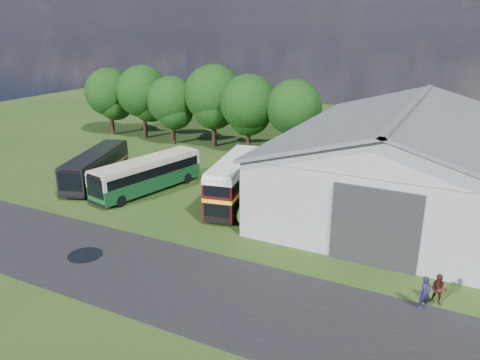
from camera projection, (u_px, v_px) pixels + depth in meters
The scene contains 18 objects.
ground at pixel (134, 241), 31.69m from camera, with size 120.00×120.00×0.00m, color #213A12.
asphalt_road at pixel (142, 272), 27.87m from camera, with size 60.00×8.00×0.02m, color black.
puddle at pixel (85, 255), 29.80m from camera, with size 2.20×2.20×0.01m, color black.
storage_shed at pixel (408, 153), 37.41m from camera, with size 18.80×24.80×8.15m.
tree_far_left at pixel (109, 92), 60.04m from camera, with size 6.12×6.12×8.64m.
tree_left_a at pixel (143, 92), 58.21m from camera, with size 6.46×6.46×9.12m.
tree_left_b at pixel (172, 101), 55.42m from camera, with size 5.78×5.78×8.16m.
tree_mid at pixel (214, 94), 54.07m from camera, with size 6.80×6.80×9.60m.
tree_right_a at pixel (249, 103), 51.24m from camera, with size 6.26×6.26×8.83m.
tree_right_b at pixel (294, 108), 49.85m from camera, with size 5.98×5.98×8.45m.
shrub_front at pixel (247, 224), 34.35m from camera, with size 1.70×1.70×1.70m, color #194714.
shrub_mid at pixel (259, 215), 36.04m from camera, with size 1.60×1.60×1.60m, color #194714.
shrub_back at pixel (269, 206), 37.73m from camera, with size 1.80×1.80×1.80m, color #194714.
bus_green_single at pixel (147, 174), 40.57m from camera, with size 4.64×10.85×2.92m.
bus_maroon_double at pixel (234, 182), 37.42m from camera, with size 3.97×9.28×3.87m.
bus_dark_single at pixel (96, 166), 43.03m from camera, with size 5.63×10.44×2.82m.
visitor_a at pixel (425, 294), 23.91m from camera, with size 0.68×0.45×1.87m, color #1A1734.
visitor_b at pixel (439, 290), 24.38m from camera, with size 0.83×0.65×1.71m, color #3F1714.
Camera 1 is at (19.40, -22.30, 14.12)m, focal length 35.00 mm.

